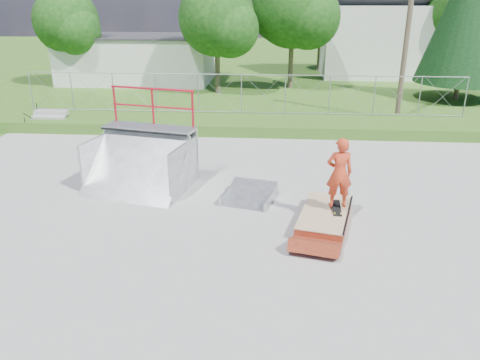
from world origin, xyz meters
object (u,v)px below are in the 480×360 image
object	(u,v)px
grind_box	(325,217)
skater	(339,176)
quarter_pipe	(137,144)
flat_bank_ramp	(249,195)

from	to	relation	value
grind_box	skater	xyz separation A→B (m)	(0.30, 0.10, 1.14)
quarter_pipe	flat_bank_ramp	xyz separation A→B (m)	(3.41, -0.70, -1.25)
grind_box	quarter_pipe	distance (m)	5.95
quarter_pipe	skater	distance (m)	6.06
quarter_pipe	skater	bearing A→B (deg)	-5.73
quarter_pipe	skater	size ratio (longest dim) A/B	1.59
flat_bank_ramp	skater	world-z (taller)	skater
grind_box	flat_bank_ramp	world-z (taller)	flat_bank_ramp
grind_box	skater	world-z (taller)	skater
skater	quarter_pipe	bearing A→B (deg)	-22.82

